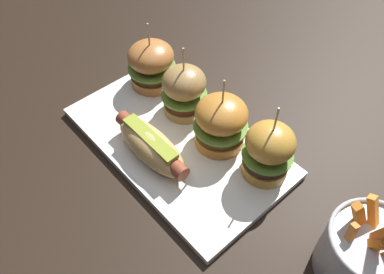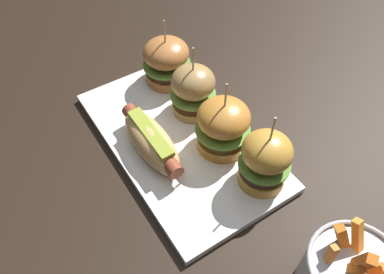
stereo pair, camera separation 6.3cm
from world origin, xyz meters
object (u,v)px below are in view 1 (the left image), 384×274
Objects in this scene: hot_dog at (153,147)px; slider_far_right at (268,151)px; slider_far_left at (152,64)px; fries_bucket at (365,253)px; slider_center_left at (184,90)px; slider_center_right at (221,122)px; platter_main at (177,141)px.

slider_far_right reaches higher than hot_dog.
slider_far_right is (0.29, 0.00, 0.01)m from slider_far_left.
fries_bucket is at bearing -7.22° from slider_far_right.
slider_far_right reaches higher than slider_center_left.
slider_far_right is (0.14, 0.12, 0.02)m from hot_dog.
slider_far_right reaches higher than slider_center_right.
hot_dog is at bearing -66.27° from slider_center_left.
slider_center_right is 0.97× the size of fries_bucket.
platter_main is 2.74× the size of fries_bucket.
slider_center_right is (0.05, 0.11, 0.02)m from hot_dog.
slider_center_left is 1.00× the size of slider_center_right.
slider_far_left is 0.96× the size of slider_center_left.
slider_far_right is at bearing 39.67° from hot_dog.
slider_far_left is 0.97× the size of slider_center_right.
fries_bucket reaches higher than platter_main.
fries_bucket is (0.29, -0.01, -0.01)m from slider_center_right.
slider_far_left is at bearing 157.23° from platter_main.
slider_far_left reaches higher than hot_dog.
fries_bucket is (0.39, -0.02, -0.01)m from slider_center_left.
slider_center_right is 0.96× the size of slider_far_right.
slider_center_left is (-0.05, 0.11, 0.02)m from hot_dog.
platter_main is 0.09m from slider_center_left.
hot_dog is 1.14× the size of slider_far_right.
slider_center_right is (0.20, -0.01, 0.00)m from slider_far_left.
slider_center_left is at bearing 177.00° from slider_center_right.
fries_bucket is (0.19, -0.02, -0.02)m from slider_far_right.
slider_center_right reaches higher than platter_main.
slider_center_left is 0.39m from fries_bucket.
slider_center_left is 0.97× the size of fries_bucket.
slider_center_right is at bearing 177.34° from fries_bucket.
slider_far_right is 0.19m from fries_bucket.
slider_far_right reaches higher than fries_bucket.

